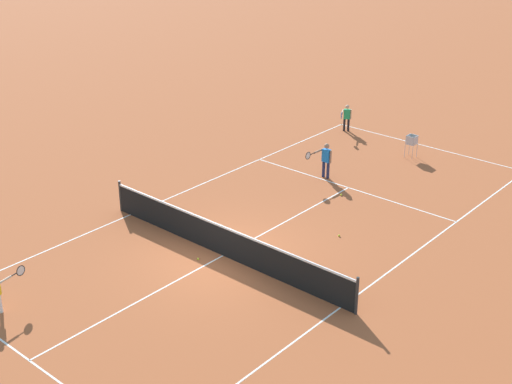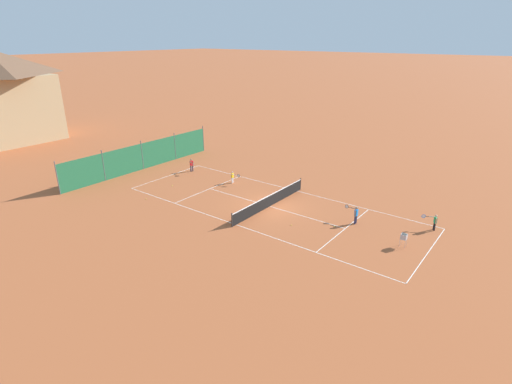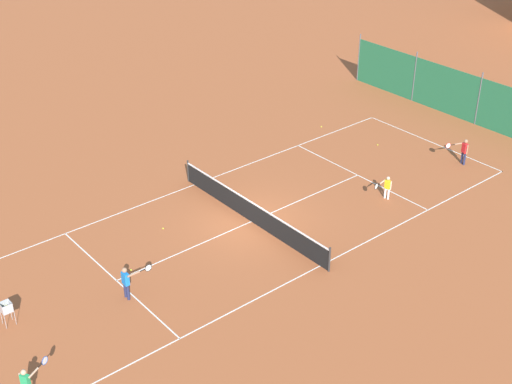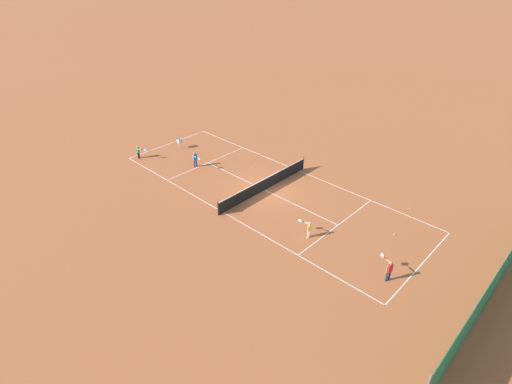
{
  "view_description": "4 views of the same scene",
  "coord_description": "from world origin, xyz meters",
  "px_view_note": "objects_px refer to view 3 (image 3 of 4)",
  "views": [
    {
      "loc": [
        -12.47,
        12.97,
        10.09
      ],
      "look_at": [
        0.28,
        -1.78,
        1.32
      ],
      "focal_mm": 50.0,
      "sensor_mm": 36.0,
      "label": 1
    },
    {
      "loc": [
        -23.44,
        -16.45,
        12.42
      ],
      "look_at": [
        0.23,
        1.53,
        0.77
      ],
      "focal_mm": 28.0,
      "sensor_mm": 36.0,
      "label": 2
    },
    {
      "loc": [
        19.48,
        -15.9,
        15.71
      ],
      "look_at": [
        -0.36,
        0.54,
        1.06
      ],
      "focal_mm": 50.0,
      "sensor_mm": 36.0,
      "label": 3
    },
    {
      "loc": [
        18.68,
        16.95,
        15.04
      ],
      "look_at": [
        1.6,
        0.65,
        0.79
      ],
      "focal_mm": 28.0,
      "sensor_mm": 36.0,
      "label": 4
    }
  ],
  "objects_px": {
    "player_far_baseline": "(27,381)",
    "tennis_ball_alley_left": "(269,219)",
    "player_near_service": "(127,280)",
    "ball_hopper": "(6,309)",
    "player_far_service": "(387,186)",
    "tennis_ball_by_net_right": "(321,127)",
    "tennis_ball_alley_right": "(378,145)",
    "tennis_ball_far_corner": "(131,270)",
    "tennis_net": "(251,211)",
    "player_near_baseline": "(464,150)",
    "tennis_ball_near_corner": "(163,228)"
  },
  "relations": [
    {
      "from": "tennis_ball_near_corner",
      "to": "tennis_ball_by_net_right",
      "type": "bearing_deg",
      "value": 104.45
    },
    {
      "from": "tennis_net",
      "to": "tennis_ball_by_net_right",
      "type": "xyz_separation_m",
      "value": [
        -4.95,
        8.86,
        -0.47
      ]
    },
    {
      "from": "tennis_ball_alley_left",
      "to": "tennis_ball_far_corner",
      "type": "height_order",
      "value": "same"
    },
    {
      "from": "ball_hopper",
      "to": "tennis_net",
      "type": "bearing_deg",
      "value": 89.07
    },
    {
      "from": "player_near_baseline",
      "to": "player_near_service",
      "type": "height_order",
      "value": "player_near_service"
    },
    {
      "from": "player_near_baseline",
      "to": "ball_hopper",
      "type": "xyz_separation_m",
      "value": [
        -2.57,
        -21.47,
        -0.1
      ]
    },
    {
      "from": "player_near_service",
      "to": "player_far_baseline",
      "type": "relative_size",
      "value": 1.13
    },
    {
      "from": "ball_hopper",
      "to": "tennis_ball_alley_left",
      "type": "bearing_deg",
      "value": 87.26
    },
    {
      "from": "player_far_service",
      "to": "player_near_service",
      "type": "xyz_separation_m",
      "value": [
        -1.15,
        -12.29,
        0.12
      ]
    },
    {
      "from": "player_near_baseline",
      "to": "player_far_baseline",
      "type": "xyz_separation_m",
      "value": [
        1.05,
        -22.35,
        -0.08
      ]
    },
    {
      "from": "player_near_service",
      "to": "player_far_baseline",
      "type": "distance_m",
      "value": 5.24
    },
    {
      "from": "tennis_ball_alley_left",
      "to": "tennis_ball_by_net_right",
      "type": "distance_m",
      "value": 9.78
    },
    {
      "from": "tennis_ball_alley_left",
      "to": "ball_hopper",
      "type": "distance_m",
      "value": 11.08
    },
    {
      "from": "tennis_ball_far_corner",
      "to": "tennis_ball_alley_right",
      "type": "relative_size",
      "value": 1.0
    },
    {
      "from": "tennis_ball_alley_left",
      "to": "tennis_ball_far_corner",
      "type": "bearing_deg",
      "value": -95.06
    },
    {
      "from": "tennis_ball_far_corner",
      "to": "tennis_ball_alley_right",
      "type": "height_order",
      "value": "same"
    },
    {
      "from": "tennis_net",
      "to": "player_near_baseline",
      "type": "xyz_separation_m",
      "value": [
        2.4,
        11.07,
        0.25
      ]
    },
    {
      "from": "player_near_service",
      "to": "tennis_ball_by_net_right",
      "type": "distance_m",
      "value": 16.61
    },
    {
      "from": "player_far_baseline",
      "to": "tennis_ball_alley_right",
      "type": "relative_size",
      "value": 17.47
    },
    {
      "from": "ball_hopper",
      "to": "player_near_baseline",
      "type": "bearing_deg",
      "value": 83.19
    },
    {
      "from": "player_far_service",
      "to": "ball_hopper",
      "type": "distance_m",
      "value": 16.3
    },
    {
      "from": "player_near_baseline",
      "to": "player_far_service",
      "type": "relative_size",
      "value": 1.19
    },
    {
      "from": "player_near_baseline",
      "to": "tennis_ball_near_corner",
      "type": "bearing_deg",
      "value": -106.65
    },
    {
      "from": "player_far_baseline",
      "to": "tennis_ball_far_corner",
      "type": "distance_m",
      "value": 6.73
    },
    {
      "from": "tennis_ball_alley_right",
      "to": "tennis_ball_alley_left",
      "type": "bearing_deg",
      "value": -77.84
    },
    {
      "from": "player_far_service",
      "to": "tennis_ball_near_corner",
      "type": "relative_size",
      "value": 16.46
    },
    {
      "from": "player_near_baseline",
      "to": "player_far_baseline",
      "type": "bearing_deg",
      "value": -87.31
    },
    {
      "from": "player_far_baseline",
      "to": "ball_hopper",
      "type": "xyz_separation_m",
      "value": [
        -3.61,
        0.88,
        -0.02
      ]
    },
    {
      "from": "player_far_baseline",
      "to": "tennis_ball_alley_left",
      "type": "relative_size",
      "value": 17.47
    },
    {
      "from": "tennis_ball_near_corner",
      "to": "ball_hopper",
      "type": "height_order",
      "value": "ball_hopper"
    },
    {
      "from": "player_near_service",
      "to": "ball_hopper",
      "type": "height_order",
      "value": "player_near_service"
    },
    {
      "from": "tennis_net",
      "to": "player_near_baseline",
      "type": "distance_m",
      "value": 11.33
    },
    {
      "from": "tennis_ball_far_corner",
      "to": "ball_hopper",
      "type": "bearing_deg",
      "value": -89.64
    },
    {
      "from": "player_far_baseline",
      "to": "tennis_ball_far_corner",
      "type": "height_order",
      "value": "player_far_baseline"
    },
    {
      "from": "tennis_ball_near_corner",
      "to": "ball_hopper",
      "type": "relative_size",
      "value": 0.07
    },
    {
      "from": "ball_hopper",
      "to": "player_far_service",
      "type": "bearing_deg",
      "value": 81.29
    },
    {
      "from": "player_far_baseline",
      "to": "player_near_service",
      "type": "bearing_deg",
      "value": 115.96
    },
    {
      "from": "player_near_service",
      "to": "ball_hopper",
      "type": "distance_m",
      "value": 4.05
    },
    {
      "from": "player_far_baseline",
      "to": "tennis_ball_alley_right",
      "type": "bearing_deg",
      "value": 103.5
    },
    {
      "from": "player_far_service",
      "to": "player_far_baseline",
      "type": "distance_m",
      "value": 17.04
    },
    {
      "from": "tennis_ball_near_corner",
      "to": "tennis_ball_alley_left",
      "type": "bearing_deg",
      "value": 59.8
    },
    {
      "from": "tennis_net",
      "to": "player_far_service",
      "type": "height_order",
      "value": "player_far_service"
    },
    {
      "from": "player_far_service",
      "to": "tennis_ball_by_net_right",
      "type": "xyz_separation_m",
      "value": [
        -7.25,
        3.14,
        -0.61
      ]
    },
    {
      "from": "player_far_service",
      "to": "tennis_ball_alley_left",
      "type": "xyz_separation_m",
      "value": [
        -1.94,
        -5.06,
        -0.61
      ]
    },
    {
      "from": "player_far_baseline",
      "to": "tennis_ball_alley_right",
      "type": "height_order",
      "value": "player_far_baseline"
    },
    {
      "from": "tennis_ball_alley_left",
      "to": "tennis_ball_near_corner",
      "type": "height_order",
      "value": "same"
    },
    {
      "from": "tennis_ball_alley_left",
      "to": "tennis_ball_far_corner",
      "type": "xyz_separation_m",
      "value": [
        -0.56,
        -6.32,
        0.0
      ]
    },
    {
      "from": "tennis_ball_alley_left",
      "to": "tennis_net",
      "type": "bearing_deg",
      "value": -118.94
    },
    {
      "from": "player_far_baseline",
      "to": "ball_hopper",
      "type": "height_order",
      "value": "player_far_baseline"
    },
    {
      "from": "player_near_service",
      "to": "tennis_ball_alley_left",
      "type": "relative_size",
      "value": 19.76
    }
  ]
}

